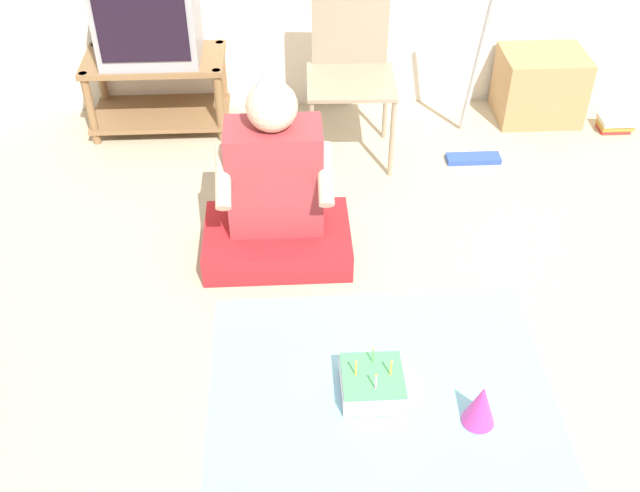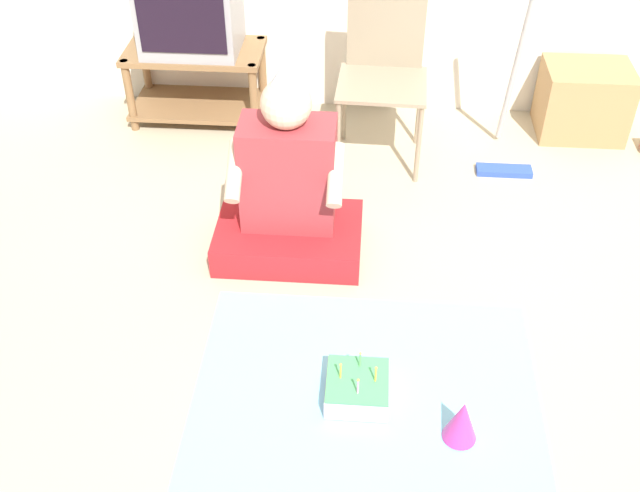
# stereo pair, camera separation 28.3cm
# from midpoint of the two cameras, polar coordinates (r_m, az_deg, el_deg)

# --- Properties ---
(ground_plane) EXTENTS (16.00, 16.00, 0.00)m
(ground_plane) POSITION_cam_midpoint_polar(r_m,az_deg,el_deg) (2.76, 4.51, -11.76)
(ground_plane) COLOR tan
(tv_stand) EXTENTS (0.74, 0.40, 0.41)m
(tv_stand) POSITION_cam_midpoint_polar(r_m,az_deg,el_deg) (4.26, -14.17, 11.71)
(tv_stand) COLOR olive
(tv_stand) RESTS_ON ground_plane
(tv) EXTENTS (0.50, 0.39, 0.46)m
(tv) POSITION_cam_midpoint_polar(r_m,az_deg,el_deg) (4.10, -15.06, 16.61)
(tv) COLOR #99999E
(tv) RESTS_ON tv_stand
(folding_chair) EXTENTS (0.45, 0.42, 0.89)m
(folding_chair) POSITION_cam_midpoint_polar(r_m,az_deg,el_deg) (3.82, 0.17, 13.99)
(folding_chair) COLOR gray
(folding_chair) RESTS_ON ground_plane
(cardboard_box_stack) EXTENTS (0.45, 0.35, 0.38)m
(cardboard_box_stack) POSITION_cam_midpoint_polar(r_m,az_deg,el_deg) (4.39, 14.61, 11.68)
(cardboard_box_stack) COLOR #A87F51
(cardboard_box_stack) RESTS_ON ground_plane
(dust_mop) EXTENTS (0.28, 0.38, 1.10)m
(dust_mop) POSITION_cam_midpoint_polar(r_m,az_deg,el_deg) (3.91, 9.87, 10.82)
(dust_mop) COLOR #2D4CB2
(dust_mop) RESTS_ON ground_plane
(book_pile) EXTENTS (0.19, 0.13, 0.08)m
(book_pile) POSITION_cam_midpoint_polar(r_m,az_deg,el_deg) (4.45, 19.92, 8.70)
(book_pile) COLOR #B72D28
(book_pile) RESTS_ON ground_plane
(person_seated) EXTENTS (0.64, 0.43, 0.89)m
(person_seated) POSITION_cam_midpoint_polar(r_m,az_deg,el_deg) (3.19, -5.94, 3.68)
(person_seated) COLOR red
(person_seated) RESTS_ON ground_plane
(party_cloth) EXTENTS (1.25, 0.95, 0.01)m
(party_cloth) POSITION_cam_midpoint_polar(r_m,az_deg,el_deg) (2.80, 1.64, -10.56)
(party_cloth) COLOR #7FC6E0
(party_cloth) RESTS_ON ground_plane
(birthday_cake) EXTENTS (0.23, 0.23, 0.16)m
(birthday_cake) POSITION_cam_midpoint_polar(r_m,az_deg,el_deg) (2.74, 1.03, -10.55)
(birthday_cake) COLOR silver
(birthday_cake) RESTS_ON party_cloth
(party_hat_blue) EXTENTS (0.12, 0.12, 0.18)m
(party_hat_blue) POSITION_cam_midpoint_polar(r_m,az_deg,el_deg) (2.65, 9.15, -11.99)
(party_hat_blue) COLOR #CC338C
(party_hat_blue) RESTS_ON party_cloth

